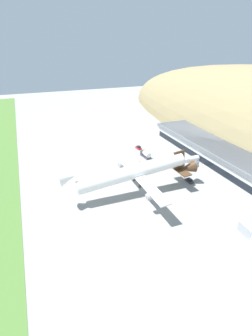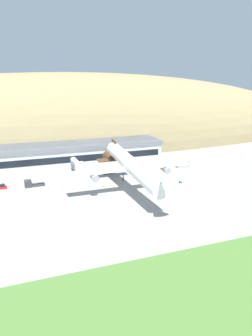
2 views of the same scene
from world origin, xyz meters
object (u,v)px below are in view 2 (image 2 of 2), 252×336
(fuel_truck, at_px, (35,182))
(traffic_cone_1, at_px, (48,188))
(terminal_building, at_px, (71,151))
(traffic_cone_0, at_px, (103,186))
(cargo_airplane, at_px, (132,166))
(jetway_0, at_px, (77,164))
(service_car_0, at_px, (1,187))
(box_truck, at_px, (186,164))
(service_car_1, at_px, (108,172))

(fuel_truck, relative_size, traffic_cone_1, 11.91)
(terminal_building, xyz_separation_m, traffic_cone_0, (3.18, -37.16, -5.14))
(cargo_airplane, xyz_separation_m, traffic_cone_0, (-6.93, 9.22, -8.71))
(cargo_airplane, height_order, traffic_cone_1, cargo_airplane)
(terminal_building, xyz_separation_m, jetway_0, (-1.64, -17.55, -1.43))
(jetway_0, xyz_separation_m, traffic_cone_1, (-13.55, -15.33, -3.71))
(service_car_0, xyz_separation_m, box_truck, (73.62, 2.05, 0.83))
(box_truck, bearing_deg, traffic_cone_0, -162.96)
(service_car_1, relative_size, traffic_cone_1, 7.07)
(jetway_0, distance_m, fuel_truck, 20.44)
(service_car_1, distance_m, fuel_truck, 29.05)
(service_car_1, distance_m, box_truck, 34.16)
(terminal_building, bearing_deg, traffic_cone_1, -114.79)
(box_truck, bearing_deg, service_car_0, -178.40)
(terminal_building, distance_m, jetway_0, 17.69)
(service_car_0, distance_m, fuel_truck, 11.17)
(terminal_building, relative_size, traffic_cone_0, 136.43)
(terminal_building, distance_m, cargo_airplane, 47.60)
(traffic_cone_0, xyz_separation_m, traffic_cone_1, (-18.37, 4.28, 0.00))
(terminal_building, bearing_deg, jetway_0, -95.34)
(terminal_building, height_order, service_car_0, terminal_building)
(jetway_0, bearing_deg, terminal_building, 84.66)
(terminal_building, height_order, traffic_cone_0, terminal_building)
(jetway_0, xyz_separation_m, service_car_1, (11.12, -4.82, -3.38))
(terminal_building, relative_size, service_car_0, 20.67)
(service_car_1, bearing_deg, traffic_cone_1, -156.92)
(jetway_0, height_order, fuel_truck, jetway_0)
(traffic_cone_0, bearing_deg, cargo_airplane, -53.05)
(box_truck, height_order, traffic_cone_1, box_truck)
(jetway_0, xyz_separation_m, cargo_airplane, (11.76, -28.83, 5.00))
(cargo_airplane, bearing_deg, terminal_building, 102.30)
(box_truck, xyz_separation_m, traffic_cone_1, (-58.73, -8.09, -1.20))
(cargo_airplane, height_order, box_truck, cargo_airplane)
(terminal_building, bearing_deg, traffic_cone_0, -85.10)
(service_car_0, height_order, fuel_truck, fuel_truck)
(fuel_truck, bearing_deg, traffic_cone_1, -51.75)
(jetway_0, distance_m, box_truck, 45.83)
(fuel_truck, bearing_deg, box_truck, 2.98)
(service_car_1, height_order, traffic_cone_0, service_car_1)
(fuel_truck, distance_m, traffic_cone_1, 6.28)
(terminal_building, height_order, fuel_truck, terminal_building)
(traffic_cone_1, bearing_deg, cargo_airplane, -28.08)
(service_car_0, xyz_separation_m, fuel_truck, (11.08, -1.20, 0.86))
(jetway_0, height_order, service_car_1, jetway_0)
(traffic_cone_1, bearing_deg, service_car_0, 157.92)
(service_car_0, bearing_deg, cargo_airplane, -25.92)
(service_car_1, xyz_separation_m, traffic_cone_1, (-24.67, -10.51, -0.33))
(service_car_0, relative_size, traffic_cone_0, 6.60)
(jetway_0, bearing_deg, cargo_airplane, -67.81)
(box_truck, bearing_deg, jetway_0, 170.90)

